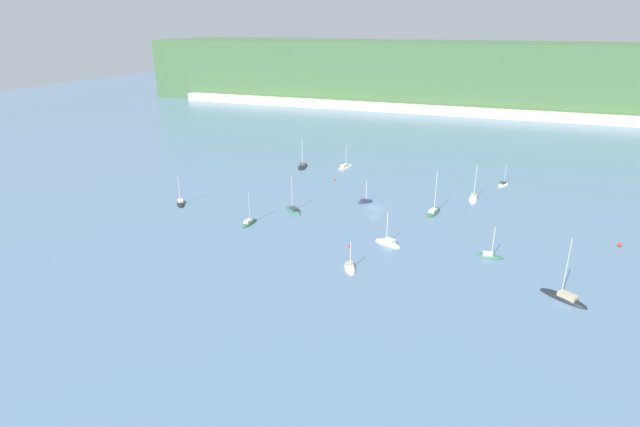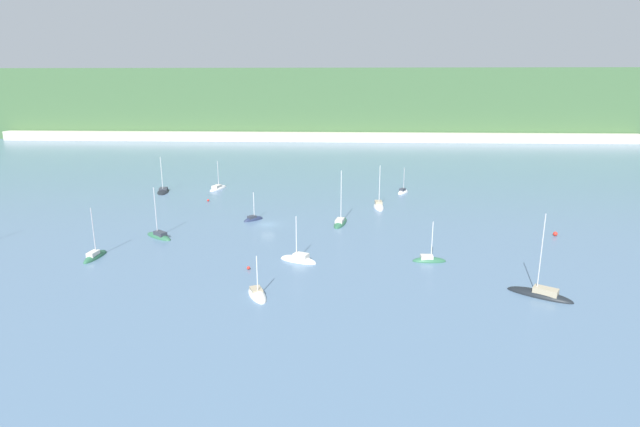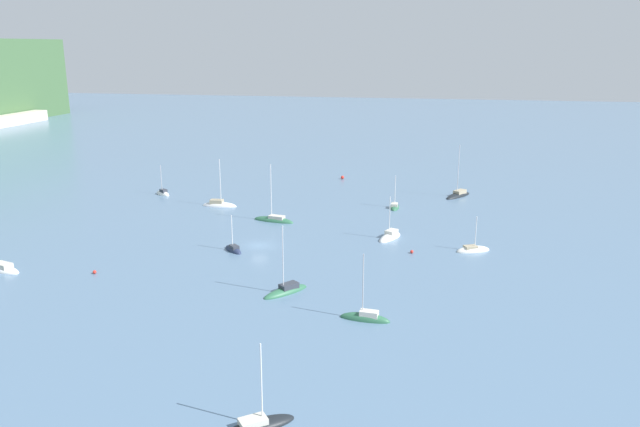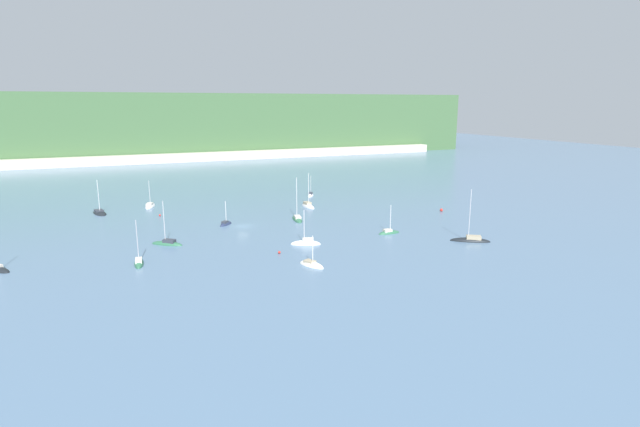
% 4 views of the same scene
% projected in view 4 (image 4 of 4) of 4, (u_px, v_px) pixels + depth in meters
% --- Properties ---
extents(ground_plane, '(600.00, 600.00, 0.00)m').
position_uv_depth(ground_plane, '(243.00, 226.00, 120.27)').
color(ground_plane, slate).
extents(hillside_ridge, '(360.35, 64.38, 34.37)m').
position_uv_depth(hillside_ridge, '(160.00, 125.00, 279.81)').
color(hillside_ridge, '#42663D').
rests_on(hillside_ridge, ground_plane).
extents(shore_town_strip, '(306.30, 6.00, 4.26)m').
position_uv_depth(shore_town_strip, '(169.00, 158.00, 251.01)').
color(shore_town_strip, beige).
rests_on(shore_town_strip, ground_plane).
extents(sailboat_0, '(4.32, 4.38, 6.59)m').
position_uv_depth(sailboat_0, '(226.00, 224.00, 121.86)').
color(sailboat_0, '#232D4C').
rests_on(sailboat_0, ground_plane).
extents(sailboat_1, '(6.67, 4.47, 8.25)m').
position_uv_depth(sailboat_1, '(306.00, 244.00, 104.85)').
color(sailboat_1, silver).
rests_on(sailboat_1, ground_plane).
extents(sailboat_2, '(4.69, 8.79, 9.77)m').
position_uv_depth(sailboat_2, '(100.00, 213.00, 134.45)').
color(sailboat_2, black).
rests_on(sailboat_2, ground_plane).
extents(sailboat_4, '(3.58, 8.32, 11.58)m').
position_uv_depth(sailboat_4, '(297.00, 219.00, 127.27)').
color(sailboat_4, '#2D6647').
rests_on(sailboat_4, ground_plane).
extents(sailboat_5, '(5.38, 1.94, 7.23)m').
position_uv_depth(sailboat_5, '(389.00, 233.00, 113.72)').
color(sailboat_5, '#2D6647').
rests_on(sailboat_5, ground_plane).
extents(sailboat_6, '(3.82, 4.66, 7.40)m').
position_uv_depth(sailboat_6, '(311.00, 196.00, 159.94)').
color(sailboat_6, white).
rests_on(sailboat_6, ground_plane).
extents(sailboat_7, '(6.78, 5.83, 10.04)m').
position_uv_depth(sailboat_7, '(167.00, 244.00, 104.70)').
color(sailboat_7, '#2D6647').
rests_on(sailboat_7, ground_plane).
extents(sailboat_8, '(4.27, 7.92, 8.24)m').
position_uv_depth(sailboat_8, '(150.00, 206.00, 143.40)').
color(sailboat_8, white).
rests_on(sailboat_8, ground_plane).
extents(sailboat_9, '(2.49, 7.24, 10.65)m').
position_uv_depth(sailboat_9, '(308.00, 206.00, 143.05)').
color(sailboat_9, silver).
rests_on(sailboat_9, ground_plane).
extents(sailboat_10, '(4.20, 5.95, 6.59)m').
position_uv_depth(sailboat_10, '(312.00, 265.00, 91.03)').
color(sailboat_10, white).
rests_on(sailboat_10, ground_plane).
extents(sailboat_11, '(2.16, 6.23, 9.10)m').
position_uv_depth(sailboat_11, '(139.00, 263.00, 92.02)').
color(sailboat_11, '#2D6647').
rests_on(sailboat_11, ground_plane).
extents(sailboat_12, '(8.31, 6.47, 12.07)m').
position_uv_depth(sailboat_12, '(471.00, 241.00, 107.18)').
color(sailboat_12, black).
rests_on(sailboat_12, ground_plane).
extents(mooring_buoy_0, '(0.53, 0.53, 0.53)m').
position_uv_depth(mooring_buoy_0, '(160.00, 215.00, 130.98)').
color(mooring_buoy_0, red).
rests_on(mooring_buoy_0, ground_plane).
extents(mooring_buoy_1, '(0.83, 0.83, 0.83)m').
position_uv_depth(mooring_buoy_1, '(441.00, 210.00, 136.86)').
color(mooring_buoy_1, red).
rests_on(mooring_buoy_1, ground_plane).
extents(mooring_buoy_2, '(0.53, 0.53, 0.53)m').
position_uv_depth(mooring_buoy_2, '(279.00, 252.00, 98.35)').
color(mooring_buoy_2, red).
rests_on(mooring_buoy_2, ground_plane).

